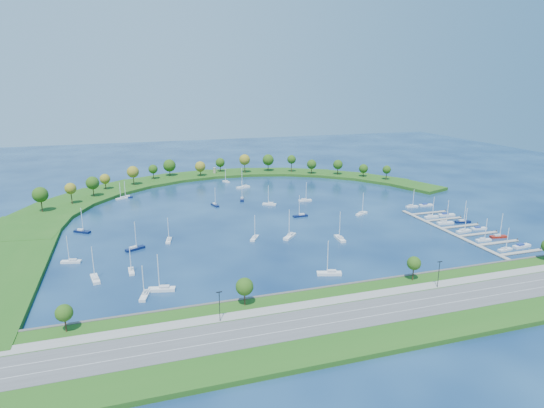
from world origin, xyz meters
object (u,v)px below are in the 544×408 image
object	(u,v)px
moored_boat_9	(131,270)
moored_boat_19	(243,187)
moored_boat_18	(145,295)
moored_boat_20	(71,261)
moored_boat_10	(226,181)
moored_boat_7	(169,240)
docked_boat_6	(445,222)
docked_boat_9	(446,215)
moored_boat_4	(135,248)
docked_boat_2	(483,239)
harbor_tower	(214,170)
moored_boat_14	(95,278)
moored_boat_12	(300,215)
moored_boat_21	(340,238)
docked_boat_1	(521,246)
moored_boat_2	(162,288)
docked_boat_0	(505,249)
moored_boat_11	(127,197)
docked_boat_11	(426,205)
moored_boat_0	(290,236)
docked_boat_10	(412,206)
docked_boat_3	(498,236)
moored_boat_15	(329,273)
moored_boat_17	(362,213)
dock_system	(461,231)
moored_boat_5	(242,199)
moored_boat_1	(255,237)
moored_boat_8	(270,204)
moored_boat_6	(82,231)
docked_boat_5	(479,228)
docked_boat_8	(431,216)
docked_boat_7	(463,221)
moored_boat_16	(305,200)
moored_boat_3	(215,204)

from	to	relation	value
moored_boat_9	moored_boat_19	size ratio (longest dim) A/B	0.73
moored_boat_18	moored_boat_20	xyz separation A→B (m)	(-28.18, 41.83, -0.01)
moored_boat_10	moored_boat_18	size ratio (longest dim) A/B	0.88
moored_boat_7	docked_boat_6	world-z (taller)	docked_boat_6
docked_boat_9	moored_boat_9	bearing A→B (deg)	-161.84
moored_boat_4	docked_boat_2	world-z (taller)	moored_boat_4
harbor_tower	docked_boat_6	xyz separation A→B (m)	(93.86, -164.38, -3.39)
moored_boat_14	moored_boat_12	bearing A→B (deg)	-73.32
moored_boat_21	docked_boat_1	size ratio (longest dim) A/B	1.47
moored_boat_19	docked_boat_1	bearing A→B (deg)	105.14
moored_boat_2	docked_boat_0	xyz separation A→B (m)	(150.90, -5.05, -0.11)
moored_boat_11	docked_boat_11	bearing A→B (deg)	160.90
moored_boat_12	moored_boat_7	bearing A→B (deg)	11.74
moored_boat_0	moored_boat_10	size ratio (longest dim) A/B	1.34
docked_boat_9	docked_boat_10	world-z (taller)	docked_boat_10
moored_boat_9	moored_boat_12	bearing A→B (deg)	115.94
docked_boat_3	moored_boat_15	bearing A→B (deg)	-161.50
moored_boat_0	moored_boat_17	bearing A→B (deg)	158.73
dock_system	moored_boat_12	size ratio (longest dim) A/B	6.60
moored_boat_11	moored_boat_12	xyz separation A→B (m)	(93.19, -74.12, 0.03)
moored_boat_5	moored_boat_15	size ratio (longest dim) A/B	0.88
moored_boat_1	moored_boat_7	size ratio (longest dim) A/B	1.03
moored_boat_8	moored_boat_10	size ratio (longest dim) A/B	1.15
docked_boat_9	moored_boat_14	bearing A→B (deg)	-161.34
moored_boat_14	moored_boat_6	bearing A→B (deg)	-2.42
moored_boat_12	docked_boat_9	xyz separation A→B (m)	(79.49, -23.66, -0.22)
docked_boat_5	docked_boat_10	size ratio (longest dim) A/B	0.74
docked_boat_0	docked_boat_8	bearing A→B (deg)	84.14
moored_boat_12	moored_boat_18	xyz separation A→B (m)	(-88.04, -75.65, -0.01)
docked_boat_8	docked_boat_9	bearing A→B (deg)	3.54
moored_boat_0	moored_boat_12	world-z (taller)	moored_boat_0
moored_boat_10	moored_boat_12	distance (m)	103.06
moored_boat_15	docked_boat_3	distance (m)	98.44
moored_boat_4	docked_boat_3	world-z (taller)	moored_boat_4
dock_system	moored_boat_1	size ratio (longest dim) A/B	6.89
docked_boat_9	docked_boat_1	bearing A→B (deg)	-81.12
docked_boat_2	docked_boat_0	bearing A→B (deg)	-84.71
moored_boat_4	docked_boat_1	distance (m)	177.08
moored_boat_0	docked_boat_6	world-z (taller)	moored_boat_0
docked_boat_7	moored_boat_8	bearing A→B (deg)	152.98
moored_boat_10	docked_boat_11	world-z (taller)	moored_boat_10
moored_boat_20	docked_boat_5	bearing A→B (deg)	-171.21
moored_boat_9	moored_boat_10	size ratio (longest dim) A/B	1.00
moored_boat_14	moored_boat_15	bearing A→B (deg)	-115.31
moored_boat_10	moored_boat_16	xyz separation A→B (m)	(36.17, -69.90, 0.04)
moored_boat_0	moored_boat_19	bearing A→B (deg)	-138.82
moored_boat_3	moored_boat_18	size ratio (longest dim) A/B	0.95
moored_boat_0	docked_boat_10	world-z (taller)	moored_boat_0
docked_boat_6	docked_boat_8	distance (m)	11.82
moored_boat_8	moored_boat_20	xyz separation A→B (m)	(-107.06, -62.92, -0.01)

